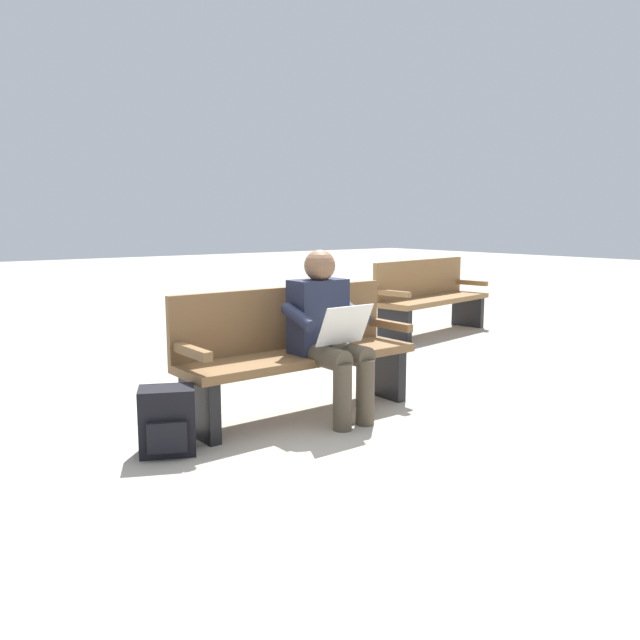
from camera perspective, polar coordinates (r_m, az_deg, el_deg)
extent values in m
plane|color=#A89E8E|center=(4.71, -1.69, -8.30)|extent=(40.00, 40.00, 0.00)
cube|color=brown|center=(4.60, -1.72, -3.29)|extent=(1.80, 0.49, 0.06)
cube|color=brown|center=(4.73, -3.25, 0.17)|extent=(1.80, 0.06, 0.45)
cube|color=brown|center=(5.10, 6.06, -0.42)|extent=(0.06, 0.48, 0.06)
cube|color=brown|center=(4.14, -11.34, -2.69)|extent=(0.06, 0.48, 0.06)
cube|color=black|center=(5.14, 5.59, -4.60)|extent=(0.08, 0.43, 0.39)
cube|color=black|center=(4.25, -10.58, -7.57)|extent=(0.08, 0.43, 0.39)
cube|color=#1E2338|center=(4.58, -0.18, 0.34)|extent=(0.40, 0.22, 0.52)
sphere|color=brown|center=(4.52, -0.03, 4.82)|extent=(0.22, 0.22, 0.22)
cylinder|color=#4C4233|center=(4.52, 2.44, -2.93)|extent=(0.15, 0.42, 0.15)
cylinder|color=#4C4233|center=(4.40, 0.43, -3.25)|extent=(0.15, 0.42, 0.15)
cylinder|color=#4C4233|center=(4.43, 3.99, -6.36)|extent=(0.13, 0.13, 0.45)
cylinder|color=#4C4233|center=(4.31, 1.98, -6.79)|extent=(0.13, 0.13, 0.45)
cylinder|color=#1E2338|center=(4.64, 2.93, 0.78)|extent=(0.09, 0.31, 0.18)
cylinder|color=#1E2338|center=(4.35, -1.91, 0.25)|extent=(0.09, 0.31, 0.18)
cube|color=silver|center=(4.35, 2.21, -0.46)|extent=(0.40, 0.13, 0.27)
cube|color=black|center=(4.01, -13.28, -8.60)|extent=(0.39, 0.35, 0.40)
cube|color=black|center=(3.90, -13.30, -10.03)|extent=(0.22, 0.14, 0.18)
cube|color=olive|center=(8.02, 10.01, 1.76)|extent=(1.85, 0.76, 0.06)
cube|color=olive|center=(8.11, 8.79, 3.68)|extent=(1.78, 0.34, 0.45)
cube|color=olive|center=(8.72, 13.11, 3.22)|extent=(0.14, 0.48, 0.06)
cube|color=olive|center=(7.31, 6.37, 2.35)|extent=(0.14, 0.48, 0.06)
cube|color=black|center=(8.72, 12.86, 0.74)|extent=(0.15, 0.44, 0.39)
cube|color=black|center=(7.40, 6.56, -0.50)|extent=(0.15, 0.44, 0.39)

